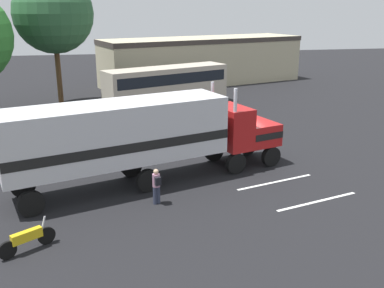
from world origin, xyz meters
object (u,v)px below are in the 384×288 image
object	(u,v)px
semi_truck	(140,134)
person_bystander	(157,185)
parked_bus	(167,83)
parked_car	(76,125)
tree_left	(53,14)
motorcycle	(27,239)

from	to	relation	value
semi_truck	person_bystander	world-z (taller)	semi_truck
parked_bus	person_bystander	bearing A→B (deg)	-99.42
semi_truck	parked_car	world-z (taller)	semi_truck
person_bystander	tree_left	size ratio (longest dim) A/B	0.15
tree_left	motorcycle	bearing A→B (deg)	-87.94
person_bystander	parked_car	size ratio (longest dim) A/B	0.35
parked_bus	parked_car	xyz separation A→B (m)	(-7.28, -7.95, -1.26)
parked_car	parked_bus	bearing A→B (deg)	47.52
semi_truck	person_bystander	bearing A→B (deg)	-79.53
semi_truck	motorcycle	xyz separation A→B (m)	(-4.50, -5.52, -2.04)
parked_bus	motorcycle	distance (m)	23.96
parked_bus	motorcycle	bearing A→B (deg)	-110.04
person_bystander	tree_left	world-z (taller)	tree_left
person_bystander	tree_left	distance (m)	23.39
parked_bus	tree_left	world-z (taller)	tree_left
semi_truck	parked_bus	size ratio (longest dim) A/B	1.28
person_bystander	parked_car	world-z (taller)	person_bystander
parked_bus	semi_truck	bearing A→B (deg)	-102.29
parked_bus	motorcycle	size ratio (longest dim) A/B	6.12
person_bystander	tree_left	xyz separation A→B (m)	(-5.85, 21.58, 6.87)
parked_car	tree_left	size ratio (longest dim) A/B	0.42
semi_truck	person_bystander	distance (m)	3.03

